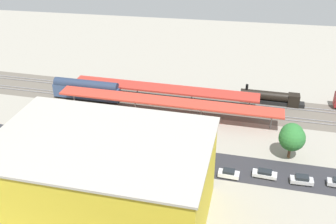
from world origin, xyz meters
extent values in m
plane|color=#9E998C|center=(0.00, 0.00, 0.00)|extent=(200.59, 200.59, 0.00)
cube|color=#665E54|center=(0.00, -22.10, 0.00)|extent=(125.99, 21.69, 0.01)
cube|color=#2D2D33|center=(0.00, 4.13, 0.00)|extent=(125.68, 16.49, 0.01)
cube|color=#9E9EA8|center=(0.00, -25.93, 0.18)|extent=(125.15, 7.63, 0.12)
cube|color=#9E9EA8|center=(0.00, -24.49, 0.18)|extent=(125.15, 7.63, 0.12)
cube|color=#9E9EA8|center=(0.00, -19.72, 0.18)|extent=(125.15, 7.63, 0.12)
cube|color=#9E9EA8|center=(0.00, -18.28, 0.18)|extent=(125.15, 7.63, 0.12)
cube|color=#C63D2D|center=(3.31, -13.43, 4.34)|extent=(55.83, 7.95, 0.44)
cylinder|color=slate|center=(-21.69, -11.93, 2.06)|extent=(0.30, 0.30, 4.13)
cylinder|color=slate|center=(-5.02, -12.93, 2.06)|extent=(0.30, 0.30, 4.13)
cylinder|color=slate|center=(11.65, -13.93, 2.06)|extent=(0.30, 0.30, 4.13)
cylinder|color=slate|center=(28.31, -14.93, 2.06)|extent=(0.30, 0.30, 4.13)
cube|color=#B73328|center=(5.56, -20.95, 4.08)|extent=(49.60, 7.86, 0.48)
cylinder|color=slate|center=(-16.63, -19.61, 1.92)|extent=(0.30, 0.30, 3.85)
cylinder|color=slate|center=(-1.84, -20.50, 1.92)|extent=(0.30, 0.30, 3.85)
cylinder|color=slate|center=(12.95, -21.39, 1.92)|extent=(0.30, 0.30, 3.85)
cylinder|color=slate|center=(27.74, -22.28, 1.92)|extent=(0.30, 0.30, 3.85)
cube|color=black|center=(-22.67, -25.21, 0.50)|extent=(16.75, 3.17, 1.00)
cylinder|color=black|center=(-21.22, -25.29, 2.21)|extent=(13.88, 3.24, 2.42)
cube|color=black|center=(-28.09, -24.88, 1.62)|extent=(3.04, 2.79, 3.24)
cylinder|color=black|center=(-15.85, -25.61, 4.12)|extent=(0.70, 0.70, 1.40)
cube|color=black|center=(26.32, -19.00, 0.30)|extent=(16.58, 3.23, 0.60)
cube|color=#384C72|center=(26.32, -19.00, 2.34)|extent=(18.44, 3.90, 3.48)
cylinder|color=#273550|center=(26.32, -19.00, 4.33)|extent=(17.71, 3.85, 2.80)
cube|color=black|center=(-26.61, 7.73, 0.15)|extent=(3.65, 1.76, 0.30)
cube|color=silver|center=(-26.61, 7.73, 0.70)|extent=(4.34, 1.84, 0.81)
cube|color=#1E2328|center=(-26.61, 7.73, 1.44)|extent=(2.44, 1.61, 0.66)
cube|color=black|center=(-19.64, 6.94, 0.15)|extent=(4.14, 2.16, 0.30)
cube|color=silver|center=(-19.64, 6.94, 0.66)|extent=(4.90, 2.31, 0.71)
cube|color=#1E2328|center=(-19.64, 6.94, 1.29)|extent=(2.81, 1.87, 0.55)
cube|color=black|center=(-12.67, 8.20, 0.15)|extent=(3.60, 2.04, 0.30)
cube|color=silver|center=(-12.67, 8.20, 0.74)|extent=(4.26, 2.18, 0.88)
cube|color=#1E2328|center=(-12.67, 8.20, 1.45)|extent=(2.44, 1.79, 0.53)
cube|color=black|center=(-5.80, 7.75, 0.15)|extent=(3.92, 2.13, 0.30)
cube|color=#474C51|center=(-5.80, 7.75, 0.73)|extent=(4.64, 2.27, 0.86)
cube|color=#1E2328|center=(-5.80, 7.75, 1.42)|extent=(2.66, 1.85, 0.52)
cube|color=black|center=(1.99, 7.51, 0.15)|extent=(3.43, 1.84, 0.30)
cube|color=#474C51|center=(1.99, 7.51, 0.75)|extent=(4.08, 1.93, 0.89)
cube|color=#1E2328|center=(1.99, 7.51, 1.51)|extent=(2.30, 1.67, 0.64)
cube|color=black|center=(8.51, 7.38, 0.15)|extent=(4.09, 2.04, 0.30)
cube|color=#474C51|center=(8.51, 7.38, 0.66)|extent=(4.84, 2.18, 0.72)
cube|color=#1E2328|center=(8.51, 7.38, 1.31)|extent=(2.76, 1.78, 0.58)
cube|color=yellow|center=(7.67, 22.51, 7.60)|extent=(35.31, 24.39, 15.19)
cube|color=#B7B2A8|center=(7.67, 22.51, 15.39)|extent=(35.94, 25.03, 0.40)
cube|color=black|center=(18.09, 6.77, 0.25)|extent=(9.05, 2.48, 0.50)
cube|color=white|center=(17.05, 6.80, 1.94)|extent=(6.97, 2.68, 2.88)
cube|color=#334C8C|center=(21.54, 6.68, 1.61)|extent=(2.16, 2.54, 2.22)
cube|color=black|center=(10.59, 5.33, 0.25)|extent=(8.73, 2.96, 0.50)
cube|color=white|center=(9.46, 5.44, 2.06)|extent=(6.49, 2.97, 3.13)
cube|color=#334C8C|center=(13.72, 5.01, 1.64)|extent=(2.49, 2.57, 2.28)
cube|color=black|center=(4.44, 4.36, 0.25)|extent=(9.66, 3.49, 0.50)
cube|color=white|center=(3.28, 4.52, 1.91)|extent=(7.36, 3.42, 2.81)
cube|color=#334C8C|center=(7.95, 3.88, 1.72)|extent=(2.67, 2.79, 2.43)
cylinder|color=brown|center=(-24.98, -0.64, 1.50)|extent=(0.46, 0.46, 3.01)
sphere|color=#2D7233|center=(-24.98, -0.64, 4.92)|extent=(5.46, 5.46, 5.46)
cylinder|color=brown|center=(21.41, -1.78, 1.48)|extent=(0.40, 0.40, 2.95)
sphere|color=#2D7233|center=(21.41, -1.78, 4.73)|extent=(5.08, 5.08, 5.08)
cylinder|color=brown|center=(-24.89, -0.96, 1.93)|extent=(0.43, 0.43, 3.85)
sphere|color=#2D7233|center=(-24.89, -0.96, 5.55)|extent=(4.84, 4.84, 4.84)
cylinder|color=brown|center=(3.93, -0.94, 1.30)|extent=(0.41, 0.41, 2.59)
sphere|color=#38843D|center=(3.93, -0.94, 4.65)|extent=(5.88, 5.88, 5.88)
cylinder|color=#333333|center=(16.10, -0.47, 2.83)|extent=(0.16, 0.16, 5.66)
cube|color=black|center=(16.10, -0.47, 6.11)|extent=(0.36, 0.36, 0.90)
sphere|color=green|center=(16.32, -0.47, 6.41)|extent=(0.20, 0.20, 0.20)
camera|label=1|loc=(-11.67, 72.15, 49.61)|focal=42.80mm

